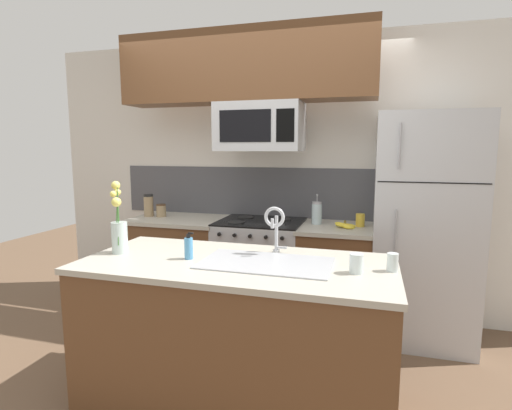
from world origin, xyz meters
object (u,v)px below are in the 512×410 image
at_px(storage_jar_tall, 149,205).
at_px(banana_bunch, 345,226).
at_px(coffee_tin, 360,220).
at_px(drinking_glass, 356,263).
at_px(stove_range, 260,270).
at_px(storage_jar_medium, 161,210).
at_px(french_press, 317,213).
at_px(microwave, 260,127).
at_px(dish_soap_bottle, 189,248).
at_px(spare_glass, 393,262).
at_px(refrigerator, 423,229).
at_px(flower_vase, 119,232).
at_px(sink_faucet, 275,223).

bearing_deg(storage_jar_tall, banana_bunch, -1.92).
relative_size(coffee_tin, drinking_glass, 1.03).
distance_m(stove_range, coffee_tin, 1.01).
xyz_separation_m(storage_jar_medium, banana_bunch, (1.77, -0.08, -0.04)).
bearing_deg(french_press, microwave, -170.80).
bearing_deg(storage_jar_tall, dish_soap_bottle, -50.84).
distance_m(storage_jar_medium, drinking_glass, 2.32).
xyz_separation_m(coffee_tin, drinking_glass, (0.02, -1.34, -0.00)).
height_order(dish_soap_bottle, spare_glass, dish_soap_bottle).
bearing_deg(drinking_glass, microwave, 125.14).
bearing_deg(french_press, stove_range, -173.16).
distance_m(refrigerator, flower_vase, 2.35).
distance_m(storage_jar_tall, banana_bunch, 1.90).
distance_m(french_press, coffee_tin, 0.38).
distance_m(refrigerator, storage_jar_tall, 2.52).
bearing_deg(storage_jar_tall, spare_glass, -28.41).
relative_size(refrigerator, storage_jar_tall, 8.46).
xyz_separation_m(microwave, banana_bunch, (0.75, -0.04, -0.83)).
height_order(refrigerator, drinking_glass, refrigerator).
height_order(stove_range, sink_faucet, sink_faucet).
xyz_separation_m(spare_glass, flower_vase, (-1.66, -0.08, 0.09)).
bearing_deg(microwave, coffee_tin, 4.65).
xyz_separation_m(stove_range, microwave, (0.00, -0.02, 1.30)).
relative_size(sink_faucet, dish_soap_bottle, 1.85).
bearing_deg(drinking_glass, stove_range, 124.70).
relative_size(refrigerator, drinking_glass, 17.29).
relative_size(storage_jar_medium, sink_faucet, 0.40).
relative_size(storage_jar_medium, spare_glass, 1.23).
distance_m(storage_jar_medium, dish_soap_bottle, 1.60).
bearing_deg(microwave, dish_soap_bottle, -94.20).
height_order(refrigerator, banana_bunch, refrigerator).
bearing_deg(stove_range, microwave, -89.84).
relative_size(drinking_glass, spare_glass, 1.07).
relative_size(coffee_tin, dish_soap_bottle, 0.67).
height_order(banana_bunch, flower_vase, flower_vase).
distance_m(storage_jar_tall, french_press, 1.64).
bearing_deg(dish_soap_bottle, banana_bunch, 55.33).
height_order(storage_jar_tall, flower_vase, flower_vase).
bearing_deg(dish_soap_bottle, storage_jar_medium, 125.24).
xyz_separation_m(dish_soap_bottle, flower_vase, (-0.49, 0.01, 0.07)).
height_order(microwave, flower_vase, microwave).
relative_size(storage_jar_tall, drinking_glass, 2.04).
height_order(storage_jar_tall, banana_bunch, storage_jar_tall).
bearing_deg(spare_glass, sink_faucet, 166.52).
bearing_deg(spare_glass, refrigerator, 76.37).
xyz_separation_m(storage_jar_medium, flower_vase, (0.44, -1.30, 0.08)).
distance_m(storage_jar_tall, dish_soap_bottle, 1.66).
bearing_deg(banana_bunch, storage_jar_medium, 177.36).
bearing_deg(coffee_tin, refrigerator, -3.42).
relative_size(stove_range, spare_glass, 9.28).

